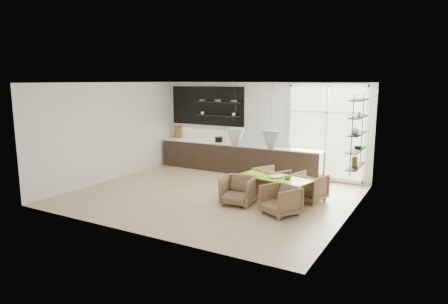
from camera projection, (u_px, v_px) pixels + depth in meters
room at (250, 136)px, 10.83m from camera, size 7.02×6.01×2.91m
kitchen_run at (236, 154)px, 12.97m from camera, size 5.54×0.69×2.75m
right_shelving at (357, 136)px, 9.52m from camera, size 0.26×1.22×1.90m
dining_table at (275, 179)px, 9.68m from camera, size 1.90×1.12×0.65m
armchair_back_left at (271, 181)px, 10.47m from camera, size 1.03×1.04×0.70m
armchair_back_right at (309, 187)px, 9.91m from camera, size 0.90×0.92×0.69m
armchair_front_left at (238, 190)px, 9.60m from camera, size 0.80×0.82×0.69m
armchair_front_right at (281, 200)px, 8.86m from camera, size 0.97×0.98×0.67m
wire_stool at (229, 184)px, 10.56m from camera, size 0.30×0.30×0.38m
table_book at (273, 176)px, 9.72m from camera, size 0.36×0.39×0.03m
table_bowl at (288, 178)px, 9.46m from camera, size 0.23×0.23×0.06m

